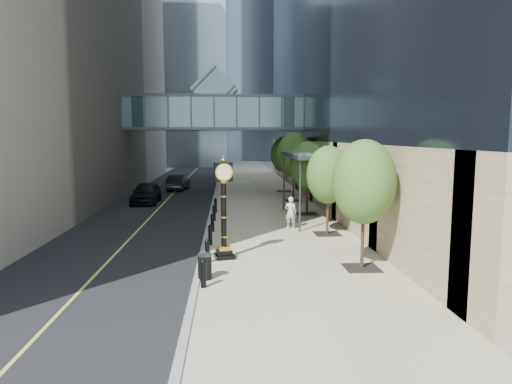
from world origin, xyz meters
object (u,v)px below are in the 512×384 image
street_clock (224,215)px  car_far (178,182)px  trash_bin (205,267)px  pedestrian (291,212)px  car_near (146,193)px

street_clock → car_far: (-4.80, 26.41, -1.19)m
trash_bin → pedestrian: pedestrian is taller
street_clock → trash_bin: street_clock is taller
trash_bin → car_far: car_far is taller
street_clock → pedestrian: (3.82, 6.36, -0.98)m
pedestrian → car_near: 14.96m
pedestrian → trash_bin: bearing=75.2°
car_far → pedestrian: bearing=119.3°
pedestrian → car_near: pedestrian is taller
pedestrian → car_far: bearing=-55.6°
trash_bin → car_near: size_ratio=0.18×
trash_bin → car_far: size_ratio=0.20×
car_far → street_clock: bearing=106.4°
street_clock → pedestrian: bearing=46.2°
street_clock → car_near: street_clock is taller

